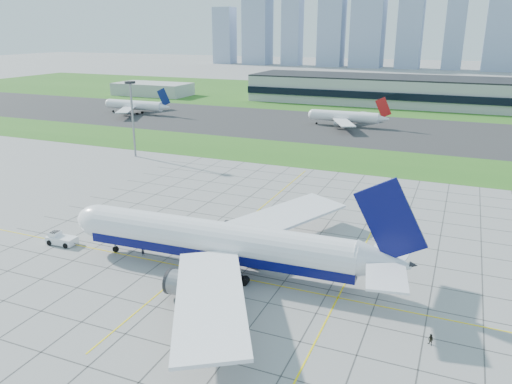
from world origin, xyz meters
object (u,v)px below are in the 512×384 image
Objects in this scene: crew_near at (143,251)px; distant_jet_1 at (346,117)px; light_mast at (132,110)px; crew_far at (431,340)px; distant_jet_0 at (136,105)px; airliner at (221,242)px; pushback_tug at (61,239)px.

distant_jet_1 reaches higher than crew_near.
light_mast is 0.60× the size of distant_jet_1.
distant_jet_0 reaches higher than crew_far.
distant_jet_0 is at bearing -176.19° from distant_jet_1.
distant_jet_1 is at bearing 33.60° from crew_near.
crew_far is 0.04× the size of distant_jet_1.
light_mast is 0.38× the size of airliner.
distant_jet_0 is 1.00× the size of distant_jet_1.
distant_jet_1 is at bearing 3.81° from distant_jet_0.
crew_far is (72.82, -6.93, -0.27)m from pushback_tug.
distant_jet_1 reaches higher than pushback_tug.
pushback_tug reaches higher than crew_near.
distant_jet_0 is 109.11m from distant_jet_1.
pushback_tug is 0.21× the size of distant_jet_1.
airliner is at bearing -44.87° from light_mast.
pushback_tug is 167.07m from distant_jet_0.
light_mast reaches higher than pushback_tug.
distant_jet_0 is at bearing 172.23° from crew_far.
light_mast is 75.70m from pushback_tug.
distant_jet_0 reaches higher than pushback_tug.
airliner is 1.57× the size of distant_jet_0.
distant_jet_1 is (24.41, 151.35, 3.37)m from pushback_tug.
distant_jet_1 is (-11.28, 149.19, -1.19)m from airliner.
distant_jet_1 is at bearing 143.07° from crew_far.
light_mast is 2.83× the size of pushback_tug.
crew_far is (53.96, -8.74, -0.06)m from crew_near.
distant_jet_0 is at bearing 71.71° from crew_near.
light_mast is 83.61m from crew_near.
distant_jet_1 is at bearing 91.90° from airliner.
crew_far is at bearing -16.18° from airliner.
crew_near reaches higher than crew_far.
crew_far is (103.03, -74.69, -15.34)m from light_mast.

